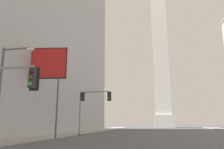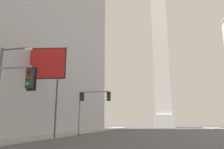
{
  "view_description": "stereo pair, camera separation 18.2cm",
  "coord_description": "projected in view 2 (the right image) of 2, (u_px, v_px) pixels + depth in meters",
  "views": [
    {
      "loc": [
        -1.29,
        -2.06,
        1.67
      ],
      "look_at": [
        -14.51,
        58.9,
        15.49
      ],
      "focal_mm": 35.0,
      "sensor_mm": 36.0,
      "label": 1
    },
    {
      "loc": [
        -1.11,
        -2.02,
        1.67
      ],
      "look_at": [
        -14.51,
        58.9,
        15.49
      ],
      "focal_mm": 35.0,
      "sensor_mm": 36.0,
      "label": 2
    }
  ],
  "objects": [
    {
      "name": "obelisk",
      "position": [
        160.0,
        36.0,
        87.97
      ],
      "size": [
        7.35,
        7.35,
        74.19
      ],
      "color": "silver",
      "rests_on": "ground_plane"
    },
    {
      "name": "traffic_light_mid_left",
      "position": [
        90.0,
        101.0,
        31.17
      ],
      "size": [
        4.75,
        0.52,
        6.12
      ],
      "color": "slate",
      "rests_on": "ground_plane"
    },
    {
      "name": "billboard_sign",
      "position": [
        43.0,
        66.0,
        25.62
      ],
      "size": [
        5.4,
        1.09,
        10.41
      ],
      "color": "#3F3F42",
      "rests_on": "ground_plane"
    },
    {
      "name": "sidewalk_left",
      "position": [
        67.0,
        134.0,
        32.9
      ],
      "size": [
        5.0,
        99.25,
        0.15
      ],
      "primitive_type": "cube",
      "color": "gray",
      "rests_on": "ground_plane"
    },
    {
      "name": "street_lamp",
      "position": [
        4.0,
        83.0,
        15.47
      ],
      "size": [
        2.59,
        0.36,
        7.08
      ],
      "color": "#4C4C51",
      "rests_on": "ground_plane"
    },
    {
      "name": "building_left",
      "position": [
        15.0,
        19.0,
        39.01
      ],
      "size": [
        19.96,
        53.07,
        39.57
      ],
      "color": "#9E9EA0",
      "rests_on": "ground_plane"
    }
  ]
}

